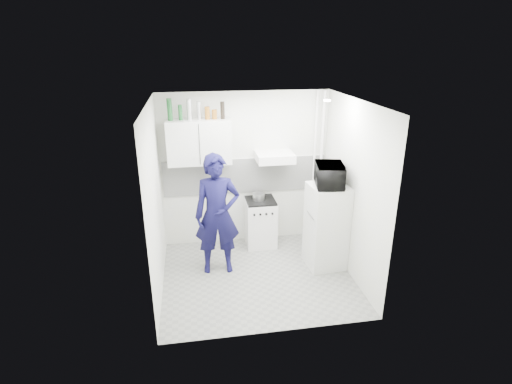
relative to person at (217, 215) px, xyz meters
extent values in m
plane|color=gray|center=(0.55, -0.30, -0.92)|extent=(2.80, 2.80, 0.00)
plane|color=white|center=(0.55, -0.30, 1.68)|extent=(2.80, 2.80, 0.00)
plane|color=silver|center=(0.55, 0.95, 0.38)|extent=(2.80, 0.00, 2.80)
plane|color=silver|center=(-0.85, -0.30, 0.38)|extent=(0.00, 2.60, 2.60)
plane|color=silver|center=(1.95, -0.30, 0.38)|extent=(0.00, 2.60, 2.60)
imported|color=black|center=(0.00, 0.00, 0.00)|extent=(0.68, 0.46, 1.85)
cube|color=silver|center=(0.78, 0.70, -0.52)|extent=(0.50, 0.50, 0.80)
cube|color=silver|center=(1.65, -0.13, -0.26)|extent=(0.59, 0.59, 1.33)
cube|color=black|center=(0.78, 0.70, -0.11)|extent=(0.48, 0.48, 0.03)
cylinder|color=silver|center=(0.75, 0.72, -0.03)|extent=(0.20, 0.20, 0.11)
imported|color=black|center=(1.65, -0.13, 0.57)|extent=(0.65, 0.50, 0.32)
cylinder|color=#144C1E|center=(-0.61, 0.77, 1.44)|extent=(0.08, 0.08, 0.33)
cylinder|color=#144C1E|center=(-0.45, 0.77, 1.39)|extent=(0.06, 0.06, 0.23)
cylinder|color=silver|center=(-0.32, 0.77, 1.43)|extent=(0.08, 0.08, 0.31)
cylinder|color=silver|center=(-0.17, 0.77, 1.41)|extent=(0.06, 0.06, 0.28)
cylinder|color=brown|center=(-0.05, 0.77, 1.37)|extent=(0.08, 0.08, 0.20)
cylinder|color=brown|center=(0.06, 0.77, 1.35)|extent=(0.08, 0.08, 0.15)
cylinder|color=black|center=(0.19, 0.77, 1.41)|extent=(0.07, 0.07, 0.26)
cube|color=silver|center=(-0.20, 0.77, 0.93)|extent=(1.00, 0.35, 0.70)
cube|color=silver|center=(1.00, 0.70, 0.65)|extent=(0.60, 0.50, 0.14)
cube|color=white|center=(0.55, 0.93, 0.28)|extent=(2.74, 0.03, 0.60)
cylinder|color=silver|center=(1.85, 0.87, 0.38)|extent=(0.05, 0.05, 2.60)
cylinder|color=silver|center=(1.73, 0.87, 0.38)|extent=(0.04, 0.04, 2.60)
cylinder|color=white|center=(1.55, -0.10, 1.65)|extent=(0.10, 0.10, 0.02)
camera|label=1|loc=(-0.33, -5.42, 2.41)|focal=28.00mm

